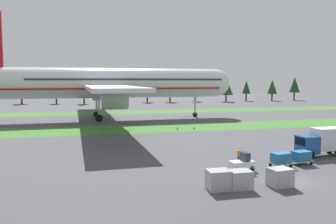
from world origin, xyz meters
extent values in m
plane|color=#47474C|center=(0.00, 0.00, 0.00)|extent=(400.00, 400.00, 0.00)
cube|color=#3D752D|center=(0.00, 39.09, 0.00)|extent=(320.00, 12.15, 0.01)
cube|color=#3D752D|center=(0.00, 75.40, 0.00)|extent=(320.00, 12.15, 0.01)
cylinder|color=silver|center=(-11.88, 57.25, 8.98)|extent=(54.16, 8.92, 7.33)
sphere|color=silver|center=(15.09, 58.04, 8.98)|extent=(7.18, 7.18, 7.18)
cube|color=red|center=(-11.88, 57.25, 7.70)|extent=(52.85, 9.03, 0.36)
cube|color=#283342|center=(-8.59, 57.34, 9.90)|extent=(47.58, 8.80, 0.44)
cube|color=silver|center=(-15.81, 78.90, 8.25)|extent=(9.62, 36.43, 0.66)
cylinder|color=#A3A3A8|center=(-14.37, 73.51, 5.84)|extent=(5.38, 4.19, 4.03)
cube|color=silver|center=(-14.53, 35.40, 8.25)|extent=(9.62, 36.43, 0.66)
cylinder|color=#A3A3A8|center=(-13.41, 40.86, 5.84)|extent=(5.38, 4.19, 4.03)
cylinder|color=#A3A3A8|center=(9.17, 57.87, 4.24)|extent=(0.44, 0.44, 7.28)
cylinder|color=black|center=(9.17, 57.87, 0.60)|extent=(1.21, 0.46, 1.20)
cylinder|color=#A3A3A8|center=(-16.30, 61.52, 4.37)|extent=(0.44, 0.44, 7.03)
cylinder|color=black|center=(-16.30, 61.52, 0.85)|extent=(1.72, 0.64, 1.70)
cylinder|color=#A3A3A8|center=(-16.04, 52.72, 4.37)|extent=(0.44, 0.44, 7.03)
cylinder|color=black|center=(-16.04, 52.72, 0.85)|extent=(1.72, 0.64, 1.70)
cube|color=silver|center=(-3.06, 4.61, 0.69)|extent=(2.75, 1.63, 0.77)
cube|color=#283342|center=(-2.67, 4.66, 1.52)|extent=(0.84, 1.17, 0.90)
cylinder|color=black|center=(-3.89, 3.94, 0.30)|extent=(0.62, 0.28, 0.60)
cylinder|color=black|center=(-4.03, 5.03, 0.30)|extent=(0.62, 0.28, 0.60)
cylinder|color=black|center=(-2.09, 4.18, 0.30)|extent=(0.62, 0.28, 0.60)
cylinder|color=black|center=(-2.23, 5.27, 0.30)|extent=(0.62, 0.28, 0.60)
cube|color=#A3A3A8|center=(2.00, 5.27, 0.40)|extent=(2.38, 1.77, 0.10)
cube|color=#23669E|center=(2.00, 5.27, 1.00)|extent=(2.09, 1.56, 1.10)
cylinder|color=black|center=(1.26, 4.48, 0.20)|extent=(0.41, 0.17, 0.40)
cylinder|color=black|center=(1.08, 5.85, 0.20)|extent=(0.41, 0.17, 0.40)
cylinder|color=black|center=(2.92, 4.69, 0.20)|extent=(0.41, 0.17, 0.40)
cylinder|color=black|center=(2.74, 6.06, 0.20)|extent=(0.41, 0.17, 0.40)
cube|color=#A3A3A8|center=(4.87, 5.65, 0.40)|extent=(2.38, 1.77, 0.10)
cube|color=#23669E|center=(4.87, 5.65, 1.00)|extent=(2.09, 1.56, 1.10)
cylinder|color=black|center=(4.13, 4.85, 0.20)|extent=(0.41, 0.17, 0.40)
cylinder|color=black|center=(3.95, 6.22, 0.20)|extent=(0.41, 0.17, 0.40)
cylinder|color=black|center=(5.79, 5.07, 0.20)|extent=(0.41, 0.17, 0.40)
cylinder|color=black|center=(5.61, 6.44, 0.20)|extent=(0.41, 0.17, 0.40)
cube|color=#1E4C8E|center=(7.94, 8.84, 1.58)|extent=(2.28, 2.37, 2.20)
cube|color=#283342|center=(6.88, 8.80, 2.02)|extent=(0.15, 2.07, 0.97)
cube|color=silver|center=(11.28, 8.96, 2.18)|extent=(4.58, 2.45, 2.80)
cylinder|color=black|center=(7.75, 7.83, 0.48)|extent=(0.97, 0.33, 0.96)
cylinder|color=black|center=(7.68, 9.83, 0.48)|extent=(0.97, 0.33, 0.96)
cylinder|color=black|center=(12.15, 9.99, 0.48)|extent=(0.97, 0.33, 0.96)
cylinder|color=black|center=(13.27, 10.02, 0.48)|extent=(0.97, 0.33, 0.96)
cylinder|color=black|center=(-1.86, 7.99, 0.42)|extent=(0.18, 0.18, 0.85)
cylinder|color=black|center=(-1.64, 7.94, 0.42)|extent=(0.18, 0.18, 0.85)
cylinder|color=orange|center=(-1.75, 7.96, 1.16)|extent=(0.36, 0.36, 0.62)
sphere|color=tan|center=(-1.75, 7.96, 1.62)|extent=(0.24, 0.24, 0.24)
cylinder|color=orange|center=(-1.97, 8.01, 1.13)|extent=(0.10, 0.10, 0.58)
cylinder|color=orange|center=(-1.53, 7.91, 1.13)|extent=(0.10, 0.10, 0.58)
cube|color=#A3A3A8|center=(-5.89, -0.87, 0.82)|extent=(2.05, 1.66, 1.65)
cube|color=#A3A3A8|center=(-7.87, -0.72, 0.88)|extent=(2.01, 1.61, 1.77)
cube|color=#A3A3A8|center=(-2.06, -1.13, 0.84)|extent=(2.19, 1.84, 1.67)
cone|color=orange|center=(1.80, 35.72, 0.28)|extent=(0.44, 0.44, 0.56)
cone|color=orange|center=(-1.68, 35.77, 0.26)|extent=(0.44, 0.44, 0.52)
cylinder|color=#4C3823|center=(-44.25, 121.36, 1.38)|extent=(0.70, 0.70, 2.76)
cone|color=#1E4223|center=(-44.25, 121.36, 6.08)|extent=(5.88, 5.88, 6.64)
cylinder|color=#4C3823|center=(-30.66, 120.66, 1.65)|extent=(0.70, 0.70, 3.29)
cone|color=#1E4223|center=(-30.66, 120.66, 6.22)|extent=(4.82, 4.82, 5.86)
cylinder|color=#4C3823|center=(-19.47, 116.96, 1.98)|extent=(0.70, 0.70, 3.96)
cone|color=#1E4223|center=(-19.47, 116.96, 7.84)|extent=(5.03, 5.03, 7.75)
cylinder|color=#4C3823|center=(-6.94, 119.17, 1.95)|extent=(0.70, 0.70, 3.90)
cone|color=#1E4223|center=(-6.94, 119.17, 7.47)|extent=(3.69, 3.69, 7.14)
cylinder|color=#4C3823|center=(7.64, 120.50, 1.77)|extent=(0.70, 0.70, 3.54)
cone|color=#1E4223|center=(7.64, 120.50, 6.82)|extent=(5.37, 5.37, 6.55)
cylinder|color=#4C3823|center=(17.57, 118.80, 1.85)|extent=(0.70, 0.70, 3.70)
cone|color=#1E4223|center=(17.57, 118.80, 6.57)|extent=(6.20, 6.20, 5.74)
cylinder|color=#4C3823|center=(30.32, 121.85, 1.80)|extent=(0.70, 0.70, 3.59)
cone|color=#1E4223|center=(30.32, 121.85, 6.68)|extent=(4.87, 4.87, 6.17)
cylinder|color=#4C3823|center=(43.09, 116.24, 1.57)|extent=(0.70, 0.70, 3.15)
cone|color=#1E4223|center=(43.09, 116.24, 7.01)|extent=(6.28, 6.28, 7.73)
cylinder|color=#4C3823|center=(54.94, 120.03, 1.73)|extent=(0.70, 0.70, 3.46)
cone|color=#1E4223|center=(54.94, 120.03, 6.53)|extent=(3.93, 3.93, 6.14)
cylinder|color=#4C3823|center=(67.25, 117.84, 1.68)|extent=(0.70, 0.70, 3.35)
cone|color=#1E4223|center=(67.25, 117.84, 6.62)|extent=(4.63, 4.63, 6.55)
cylinder|color=#4C3823|center=(80.43, 119.73, 1.93)|extent=(0.70, 0.70, 3.86)
cone|color=#1E4223|center=(80.43, 119.73, 7.60)|extent=(5.06, 5.06, 7.48)
camera|label=1|loc=(-19.18, -28.34, 9.62)|focal=36.63mm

